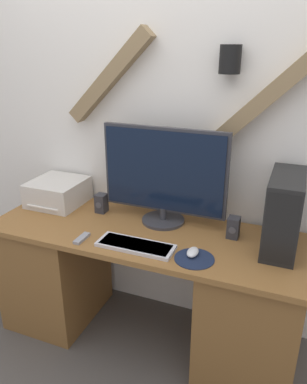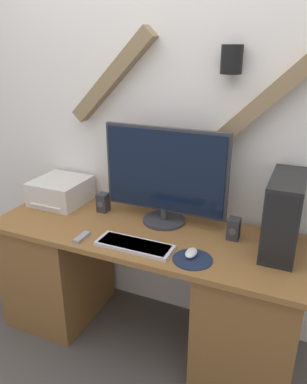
{
  "view_description": "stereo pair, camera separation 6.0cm",
  "coord_description": "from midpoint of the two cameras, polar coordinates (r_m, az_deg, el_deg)",
  "views": [
    {
      "loc": [
        0.72,
        -1.35,
        1.66
      ],
      "look_at": [
        0.06,
        0.3,
        0.95
      ],
      "focal_mm": 35.0,
      "sensor_mm": 36.0,
      "label": 1
    },
    {
      "loc": [
        0.77,
        -1.32,
        1.66
      ],
      "look_at": [
        0.06,
        0.3,
        0.95
      ],
      "focal_mm": 35.0,
      "sensor_mm": 36.0,
      "label": 2
    }
  ],
  "objects": [
    {
      "name": "speaker_right",
      "position": [
        1.98,
        11.23,
        -5.33
      ],
      "size": [
        0.06,
        0.07,
        0.11
      ],
      "color": "#2D2D33",
      "rests_on": "desk"
    },
    {
      "name": "wall_back",
      "position": [
        2.15,
        1.38,
        13.61
      ],
      "size": [
        6.4,
        0.16,
        2.7
      ],
      "color": "white",
      "rests_on": "ground_plane"
    },
    {
      "name": "keyboard",
      "position": [
        1.88,
        -3.68,
        -8.13
      ],
      "size": [
        0.39,
        0.14,
        0.02
      ],
      "color": "silver",
      "rests_on": "desk"
    },
    {
      "name": "computer_tower",
      "position": [
        1.89,
        18.34,
        -3.02
      ],
      "size": [
        0.16,
        0.39,
        0.37
      ],
      "color": "black",
      "rests_on": "desk"
    },
    {
      "name": "mousepad",
      "position": [
        1.79,
        5.27,
        -10.09
      ],
      "size": [
        0.19,
        0.19,
        0.0
      ],
      "color": "#19233D",
      "rests_on": "desk"
    },
    {
      "name": "remote_control",
      "position": [
        1.98,
        -11.73,
        -6.93
      ],
      "size": [
        0.04,
        0.11,
        0.02
      ],
      "color": "gray",
      "rests_on": "desk"
    },
    {
      "name": "mouse",
      "position": [
        1.81,
        5.04,
        -9.12
      ],
      "size": [
        0.05,
        0.09,
        0.03
      ],
      "color": "silver",
      "rests_on": "mousepad"
    },
    {
      "name": "speaker_left",
      "position": [
        2.25,
        -8.7,
        -1.7
      ],
      "size": [
        0.06,
        0.07,
        0.11
      ],
      "color": "#2D2D33",
      "rests_on": "desk"
    },
    {
      "name": "printer",
      "position": [
        2.42,
        -15.06,
        -0.02
      ],
      "size": [
        0.31,
        0.33,
        0.15
      ],
      "color": "beige",
      "rests_on": "desk"
    },
    {
      "name": "monitor",
      "position": [
        2.03,
        0.74,
        2.71
      ],
      "size": [
        0.7,
        0.24,
        0.54
      ],
      "color": "#333338",
      "rests_on": "desk"
    },
    {
      "name": "desk",
      "position": [
        2.21,
        -2.29,
        -13.84
      ],
      "size": [
        1.7,
        0.6,
        0.71
      ],
      "color": "brown",
      "rests_on": "ground_plane"
    },
    {
      "name": "ground_plane",
      "position": [
        2.26,
        -5.57,
        -25.63
      ],
      "size": [
        12.0,
        12.0,
        0.0
      ],
      "primitive_type": "plane",
      "color": "#4C4742"
    }
  ]
}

